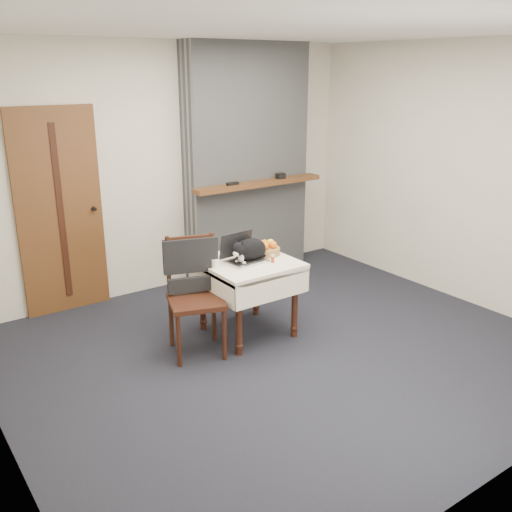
{
  "coord_description": "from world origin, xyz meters",
  "views": [
    {
      "loc": [
        -2.75,
        -3.47,
        2.33
      ],
      "look_at": [
        0.01,
        0.41,
        0.75
      ],
      "focal_mm": 40.0,
      "sensor_mm": 36.0,
      "label": 1
    }
  ],
  "objects_px": {
    "side_table": "(248,273)",
    "cream_jar": "(215,264)",
    "door": "(60,212)",
    "laptop": "(242,254)",
    "pill_bottle": "(273,258)",
    "fruit_basket": "(267,249)",
    "chair": "(193,279)",
    "cat": "(250,250)"
  },
  "relations": [
    {
      "from": "laptop",
      "to": "fruit_basket",
      "type": "xyz_separation_m",
      "value": [
        0.29,
        0.02,
        -0.01
      ]
    },
    {
      "from": "door",
      "to": "cat",
      "type": "xyz_separation_m",
      "value": [
        1.18,
        -1.52,
        -0.2
      ]
    },
    {
      "from": "cream_jar",
      "to": "chair",
      "type": "xyz_separation_m",
      "value": [
        -0.21,
        0.02,
        -0.1
      ]
    },
    {
      "from": "cat",
      "to": "cream_jar",
      "type": "bearing_deg",
      "value": 158.32
    },
    {
      "from": "door",
      "to": "cat",
      "type": "bearing_deg",
      "value": -52.17
    },
    {
      "from": "side_table",
      "to": "cream_jar",
      "type": "relative_size",
      "value": 10.35
    },
    {
      "from": "laptop",
      "to": "chair",
      "type": "xyz_separation_m",
      "value": [
        -0.5,
        0.0,
        -0.12
      ]
    },
    {
      "from": "door",
      "to": "chair",
      "type": "relative_size",
      "value": 2.0
    },
    {
      "from": "side_table",
      "to": "fruit_basket",
      "type": "xyz_separation_m",
      "value": [
        0.25,
        0.05,
        0.17
      ]
    },
    {
      "from": "door",
      "to": "chair",
      "type": "distance_m",
      "value": 1.65
    },
    {
      "from": "door",
      "to": "laptop",
      "type": "height_order",
      "value": "door"
    },
    {
      "from": "side_table",
      "to": "cat",
      "type": "relative_size",
      "value": 1.59
    },
    {
      "from": "cream_jar",
      "to": "fruit_basket",
      "type": "xyz_separation_m",
      "value": [
        0.58,
        0.04,
        0.01
      ]
    },
    {
      "from": "laptop",
      "to": "cat",
      "type": "distance_m",
      "value": 0.08
    },
    {
      "from": "door",
      "to": "cat",
      "type": "distance_m",
      "value": 1.93
    },
    {
      "from": "door",
      "to": "cream_jar",
      "type": "distance_m",
      "value": 1.73
    },
    {
      "from": "pill_bottle",
      "to": "cat",
      "type": "bearing_deg",
      "value": 130.57
    },
    {
      "from": "cat",
      "to": "pill_bottle",
      "type": "distance_m",
      "value": 0.21
    },
    {
      "from": "cream_jar",
      "to": "laptop",
      "type": "bearing_deg",
      "value": 3.25
    },
    {
      "from": "cat",
      "to": "chair",
      "type": "distance_m",
      "value": 0.59
    },
    {
      "from": "laptop",
      "to": "pill_bottle",
      "type": "xyz_separation_m",
      "value": [
        0.2,
        -0.19,
        -0.03
      ]
    },
    {
      "from": "cream_jar",
      "to": "pill_bottle",
      "type": "xyz_separation_m",
      "value": [
        0.48,
        -0.17,
        -0.0
      ]
    },
    {
      "from": "door",
      "to": "cream_jar",
      "type": "height_order",
      "value": "door"
    },
    {
      "from": "pill_bottle",
      "to": "chair",
      "type": "bearing_deg",
      "value": 164.79
    },
    {
      "from": "side_table",
      "to": "pill_bottle",
      "type": "distance_m",
      "value": 0.27
    },
    {
      "from": "door",
      "to": "chair",
      "type": "xyz_separation_m",
      "value": [
        0.62,
        -1.48,
        -0.36
      ]
    },
    {
      "from": "side_table",
      "to": "chair",
      "type": "bearing_deg",
      "value": 176.82
    },
    {
      "from": "cat",
      "to": "cream_jar",
      "type": "distance_m",
      "value": 0.36
    },
    {
      "from": "cream_jar",
      "to": "fruit_basket",
      "type": "height_order",
      "value": "fruit_basket"
    },
    {
      "from": "side_table",
      "to": "cream_jar",
      "type": "distance_m",
      "value": 0.36
    },
    {
      "from": "laptop",
      "to": "fruit_basket",
      "type": "bearing_deg",
      "value": -1.02
    },
    {
      "from": "pill_bottle",
      "to": "fruit_basket",
      "type": "height_order",
      "value": "fruit_basket"
    },
    {
      "from": "side_table",
      "to": "laptop",
      "type": "height_order",
      "value": "laptop"
    },
    {
      "from": "cream_jar",
      "to": "pill_bottle",
      "type": "bearing_deg",
      "value": -19.46
    },
    {
      "from": "door",
      "to": "pill_bottle",
      "type": "relative_size",
      "value": 28.73
    },
    {
      "from": "cream_jar",
      "to": "chair",
      "type": "relative_size",
      "value": 0.08
    },
    {
      "from": "side_table",
      "to": "chair",
      "type": "height_order",
      "value": "chair"
    },
    {
      "from": "laptop",
      "to": "cream_jar",
      "type": "relative_size",
      "value": 4.86
    },
    {
      "from": "cat",
      "to": "chair",
      "type": "xyz_separation_m",
      "value": [
        -0.56,
        0.04,
        -0.16
      ]
    },
    {
      "from": "door",
      "to": "side_table",
      "type": "bearing_deg",
      "value": -52.65
    },
    {
      "from": "cat",
      "to": "cream_jar",
      "type": "height_order",
      "value": "cat"
    },
    {
      "from": "pill_bottle",
      "to": "chair",
      "type": "height_order",
      "value": "chair"
    }
  ]
}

